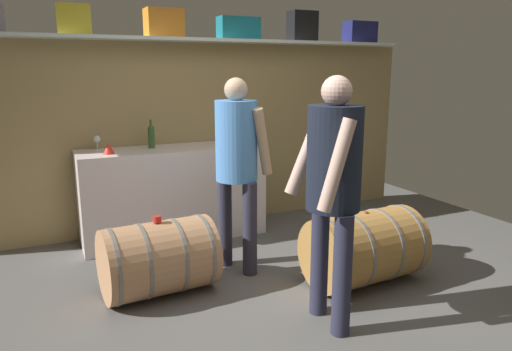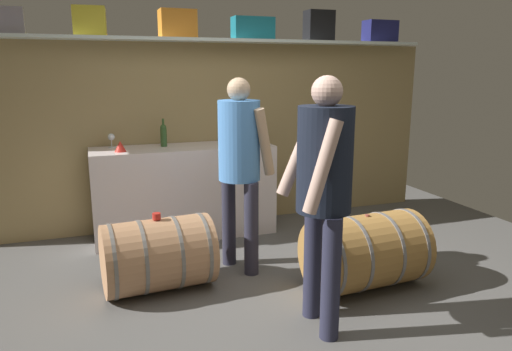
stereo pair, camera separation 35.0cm
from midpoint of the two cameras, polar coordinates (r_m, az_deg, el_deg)
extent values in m
cube|color=#575653|center=(4.07, -1.76, -12.31)|extent=(6.37, 7.57, 0.02)
cube|color=#9D8555|center=(5.29, -8.80, 4.70)|extent=(5.17, 0.10, 1.98)
cube|color=silver|center=(5.11, -8.71, 15.76)|extent=(4.75, 0.40, 0.03)
cube|color=yellow|center=(4.92, -23.04, 16.82)|extent=(0.31, 0.30, 0.27)
cube|color=orange|center=(5.03, -13.07, 17.40)|extent=(0.36, 0.24, 0.28)
cube|color=#177387|center=(5.26, -4.10, 17.22)|extent=(0.44, 0.20, 0.23)
cube|color=black|center=(5.58, 3.72, 17.44)|extent=(0.31, 0.21, 0.33)
cube|color=navy|center=(5.99, 10.68, 16.54)|extent=(0.38, 0.21, 0.25)
cube|color=white|center=(4.97, -11.90, -2.10)|extent=(1.84, 0.58, 0.94)
cylinder|color=black|center=(5.03, -2.52, 4.90)|extent=(0.07, 0.07, 0.19)
sphere|color=black|center=(5.02, -2.53, 6.11)|extent=(0.07, 0.07, 0.07)
cylinder|color=black|center=(5.02, -2.54, 6.65)|extent=(0.03, 0.03, 0.08)
cylinder|color=#335527|center=(4.90, -14.47, 4.27)|extent=(0.07, 0.07, 0.18)
sphere|color=#335527|center=(4.88, -14.53, 5.46)|extent=(0.06, 0.06, 0.06)
cylinder|color=#335527|center=(4.88, -14.56, 6.03)|extent=(0.02, 0.02, 0.08)
cylinder|color=white|center=(4.96, -20.42, 2.92)|extent=(0.07, 0.07, 0.00)
cylinder|color=white|center=(4.95, -20.46, 3.38)|extent=(0.01, 0.01, 0.08)
sphere|color=white|center=(4.94, -20.51, 4.12)|extent=(0.07, 0.07, 0.07)
sphere|color=maroon|center=(4.94, -20.50, 4.00)|extent=(0.04, 0.04, 0.04)
cone|color=red|center=(4.67, -19.36, 3.07)|extent=(0.11, 0.11, 0.10)
cylinder|color=tan|center=(3.81, -14.26, -9.64)|extent=(0.87, 0.63, 0.57)
cylinder|color=slate|center=(3.75, -19.52, -10.37)|extent=(0.07, 0.58, 0.58)
cylinder|color=slate|center=(3.78, -16.24, -9.93)|extent=(0.07, 0.58, 0.58)
cylinder|color=slate|center=(3.84, -12.31, -9.35)|extent=(0.07, 0.58, 0.58)
cylinder|color=slate|center=(3.90, -9.23, -8.86)|extent=(0.07, 0.58, 0.58)
cylinder|color=brown|center=(3.71, -14.50, -5.50)|extent=(0.04, 0.04, 0.01)
cylinder|color=#A7773A|center=(3.94, 10.37, -8.55)|extent=(0.94, 0.64, 0.58)
cylinder|color=slate|center=(3.73, 5.73, -9.66)|extent=(0.07, 0.60, 0.60)
cylinder|color=slate|center=(3.85, 8.67, -8.97)|extent=(0.07, 0.60, 0.60)
cylinder|color=slate|center=(4.03, 12.00, -8.15)|extent=(0.07, 0.60, 0.60)
cylinder|color=slate|center=(4.18, 14.48, -7.51)|extent=(0.07, 0.60, 0.60)
cylinder|color=brown|center=(3.84, 10.54, -4.40)|extent=(0.04, 0.04, 0.01)
cylinder|color=red|center=(3.70, -14.47, -5.13)|extent=(0.06, 0.06, 0.05)
cylinder|color=#2A2A3A|center=(4.00, -3.26, -6.47)|extent=(0.12, 0.12, 0.80)
cylinder|color=#2A2A3A|center=(4.20, -6.13, -5.57)|extent=(0.12, 0.12, 0.80)
cylinder|color=#4B87D1|center=(3.93, -4.93, 4.15)|extent=(0.35, 0.35, 0.66)
sphere|color=tan|center=(3.89, -5.04, 10.24)|extent=(0.19, 0.19, 0.19)
cylinder|color=tan|center=(3.86, -1.80, 4.03)|extent=(0.22, 0.16, 0.56)
cylinder|color=tan|center=(4.14, -5.82, 4.56)|extent=(0.25, 0.17, 0.56)
cylinder|color=#27283C|center=(3.38, 4.67, -10.02)|extent=(0.12, 0.12, 0.81)
cylinder|color=#27283C|center=(3.14, 7.12, -11.95)|extent=(0.12, 0.12, 0.81)
cylinder|color=black|center=(3.04, 6.16, 2.02)|extent=(0.35, 0.35, 0.67)
sphere|color=tan|center=(2.99, 6.35, 10.04)|extent=(0.19, 0.19, 0.19)
cylinder|color=tan|center=(3.18, 2.84, 2.52)|extent=(0.30, 0.10, 0.56)
cylinder|color=tan|center=(2.82, 6.20, 1.17)|extent=(0.24, 0.10, 0.57)
camera|label=1|loc=(0.17, -92.67, -0.60)|focal=33.32mm
camera|label=2|loc=(0.17, 87.33, 0.60)|focal=33.32mm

